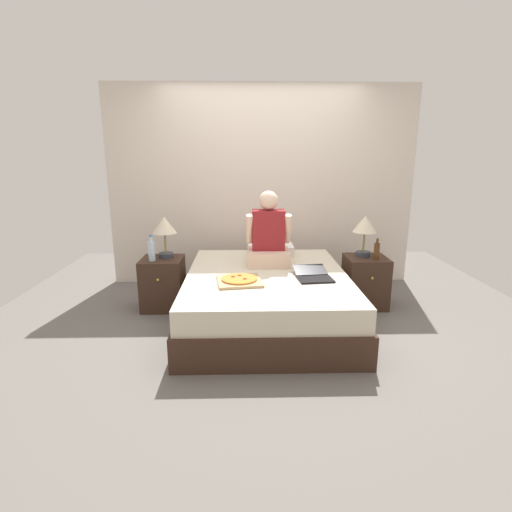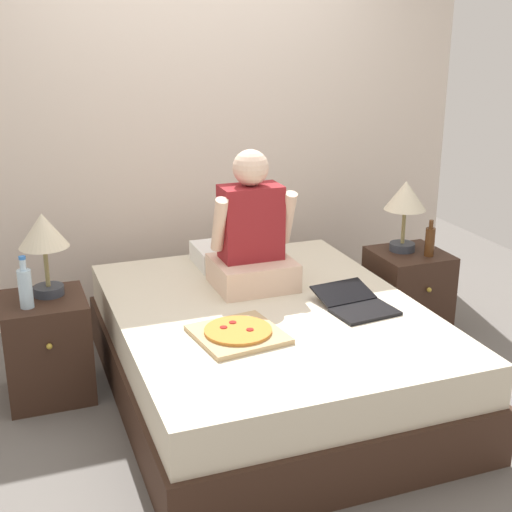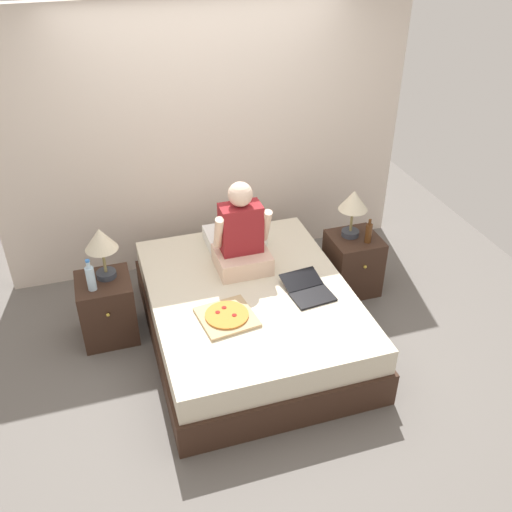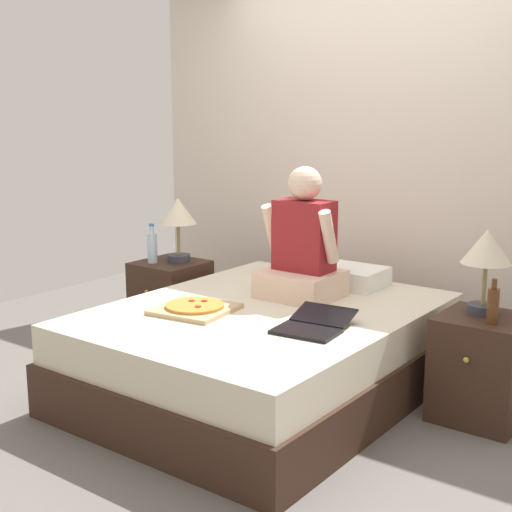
# 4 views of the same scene
# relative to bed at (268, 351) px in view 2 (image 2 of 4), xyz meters

# --- Properties ---
(ground_plane) EXTENTS (5.88, 5.88, 0.00)m
(ground_plane) POSITION_rel_bed_xyz_m (0.00, 0.00, -0.25)
(ground_plane) COLOR #66605B
(wall_back) EXTENTS (3.88, 0.12, 2.50)m
(wall_back) POSITION_rel_bed_xyz_m (0.00, 1.39, 1.00)
(wall_back) COLOR beige
(wall_back) RESTS_ON ground
(bed) EXTENTS (1.62, 2.05, 0.51)m
(bed) POSITION_rel_bed_xyz_m (0.00, 0.00, 0.00)
(bed) COLOR #382319
(bed) RESTS_ON ground
(nightstand_left) EXTENTS (0.44, 0.47, 0.56)m
(nightstand_left) POSITION_rel_bed_xyz_m (-1.12, 0.40, 0.03)
(nightstand_left) COLOR #382319
(nightstand_left) RESTS_ON ground
(lamp_on_left_nightstand) EXTENTS (0.26, 0.26, 0.45)m
(lamp_on_left_nightstand) POSITION_rel_bed_xyz_m (-1.08, 0.45, 0.64)
(lamp_on_left_nightstand) COLOR #333842
(lamp_on_left_nightstand) RESTS_ON nightstand_left
(water_bottle) EXTENTS (0.07, 0.07, 0.28)m
(water_bottle) POSITION_rel_bed_xyz_m (-1.20, 0.31, 0.42)
(water_bottle) COLOR silver
(water_bottle) RESTS_ON nightstand_left
(nightstand_right) EXTENTS (0.44, 0.47, 0.56)m
(nightstand_right) POSITION_rel_bed_xyz_m (1.12, 0.40, 0.03)
(nightstand_right) COLOR #382319
(nightstand_right) RESTS_ON ground
(lamp_on_right_nightstand) EXTENTS (0.26, 0.26, 0.45)m
(lamp_on_right_nightstand) POSITION_rel_bed_xyz_m (1.09, 0.45, 0.64)
(lamp_on_right_nightstand) COLOR #333842
(lamp_on_right_nightstand) RESTS_ON nightstand_right
(beer_bottle) EXTENTS (0.06, 0.06, 0.23)m
(beer_bottle) POSITION_rel_bed_xyz_m (1.19, 0.30, 0.41)
(beer_bottle) COLOR #512D14
(beer_bottle) RESTS_ON nightstand_right
(pillow) EXTENTS (0.52, 0.34, 0.12)m
(pillow) POSITION_rel_bed_xyz_m (0.08, 0.75, 0.32)
(pillow) COLOR white
(pillow) RESTS_ON bed
(person_seated) EXTENTS (0.47, 0.40, 0.78)m
(person_seated) POSITION_rel_bed_xyz_m (0.03, 0.34, 0.55)
(person_seated) COLOR beige
(person_seated) RESTS_ON bed
(laptop) EXTENTS (0.36, 0.45, 0.07)m
(laptop) POSITION_rel_bed_xyz_m (0.44, -0.18, 0.28)
(laptop) COLOR black
(laptop) RESTS_ON bed
(pizza_box) EXTENTS (0.45, 0.45, 0.05)m
(pizza_box) POSITION_rel_bed_xyz_m (-0.27, -0.29, 0.28)
(pizza_box) COLOR tan
(pizza_box) RESTS_ON bed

